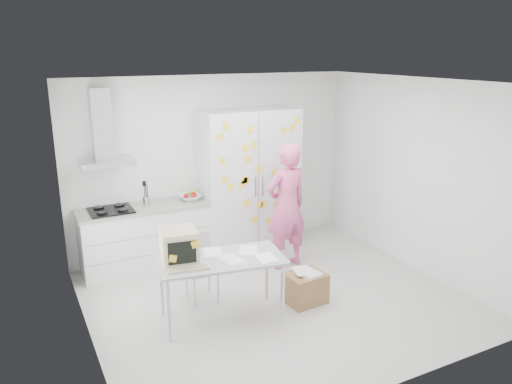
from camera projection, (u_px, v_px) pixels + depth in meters
name	position (u px, v px, depth m)	size (l,w,h in m)	color
floor	(275.00, 299.00, 6.36)	(4.50, 4.00, 0.02)	silver
walls	(250.00, 183.00, 6.60)	(4.52, 4.01, 2.70)	white
ceiling	(278.00, 82.00, 5.61)	(4.50, 4.00, 0.02)	white
counter_run	(145.00, 236.00, 7.16)	(1.84, 0.63, 1.28)	white
range_hood	(103.00, 135.00, 6.67)	(0.70, 0.48, 1.01)	silver
tall_cabinet	(249.00, 181.00, 7.68)	(1.50, 0.68, 2.20)	silver
person	(286.00, 206.00, 7.07)	(0.66, 0.44, 1.82)	#E15794
desk	(195.00, 252.00, 5.59)	(1.53, 0.94, 1.14)	#A8AFB3
chair	(199.00, 263.00, 6.26)	(0.38, 0.38, 0.84)	beige
cardboard_box	(305.00, 287.00, 6.22)	(0.50, 0.42, 0.42)	olive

